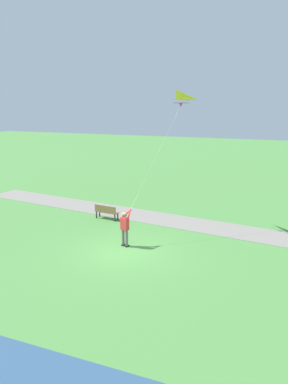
{
  "coord_description": "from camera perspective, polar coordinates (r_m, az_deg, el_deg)",
  "views": [
    {
      "loc": [
        14.97,
        7.06,
        6.87
      ],
      "look_at": [
        -0.33,
        0.85,
        2.92
      ],
      "focal_mm": 34.9,
      "sensor_mm": 36.0,
      "label": 1
    }
  ],
  "objects": [
    {
      "name": "park_bench_near_walkway",
      "position": [
        22.63,
        -5.78,
        -2.93
      ],
      "size": [
        0.62,
        1.54,
        0.88
      ],
      "color": "olive",
      "rests_on": "ground"
    },
    {
      "name": "walkway_path",
      "position": [
        21.93,
        7.64,
        -4.9
      ],
      "size": [
        6.31,
        32.05,
        0.02
      ],
      "primitive_type": "cube",
      "rotation": [
        0.0,
        0.0,
        -0.12
      ],
      "color": "gray",
      "rests_on": "ground"
    },
    {
      "name": "ground_plane",
      "position": [
        17.93,
        -2.96,
        -9.1
      ],
      "size": [
        120.0,
        120.0,
        0.0
      ],
      "primitive_type": "plane",
      "color": "#569947"
    },
    {
      "name": "person_kite_flyer",
      "position": [
        18.24,
        -2.92,
        -5.17
      ],
      "size": [
        0.63,
        0.5,
        1.83
      ],
      "color": "#232328",
      "rests_on": "ground"
    },
    {
      "name": "flying_kite",
      "position": [
        20.57,
        4.89,
        13.93
      ],
      "size": [
        4.45,
        1.92,
        5.69
      ],
      "color": "yellow"
    }
  ]
}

